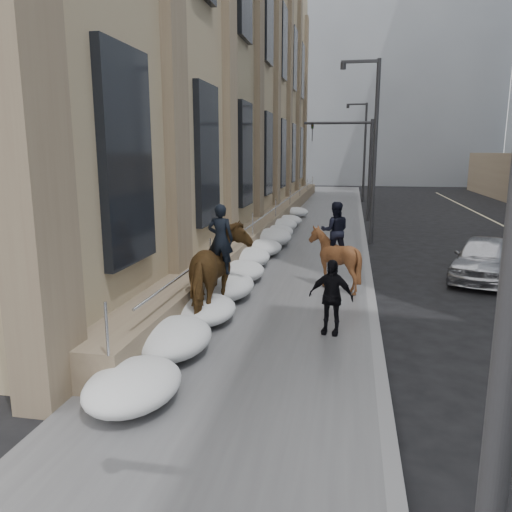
# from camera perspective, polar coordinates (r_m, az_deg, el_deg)

# --- Properties ---
(ground) EXTENTS (140.00, 140.00, 0.00)m
(ground) POSITION_cam_1_polar(r_m,az_deg,el_deg) (10.07, -1.42, -12.36)
(ground) COLOR black
(ground) RESTS_ON ground
(sidewalk) EXTENTS (5.00, 80.00, 0.12)m
(sidewalk) POSITION_cam_1_polar(r_m,az_deg,el_deg) (19.50, 4.80, -0.24)
(sidewalk) COLOR #4A4A4D
(sidewalk) RESTS_ON ground
(curb) EXTENTS (0.24, 80.00, 0.12)m
(curb) POSITION_cam_1_polar(r_m,az_deg,el_deg) (19.41, 12.52, -0.54)
(curb) COLOR slate
(curb) RESTS_ON ground
(limestone_building) EXTENTS (6.10, 44.00, 18.00)m
(limestone_building) POSITION_cam_1_polar(r_m,az_deg,el_deg) (30.20, -3.38, 20.92)
(limestone_building) COLOR #9C8566
(limestone_building) RESTS_ON ground
(bg_building_mid) EXTENTS (30.00, 12.00, 28.00)m
(bg_building_mid) POSITION_cam_1_polar(r_m,az_deg,el_deg) (69.70, 13.16, 19.69)
(bg_building_mid) COLOR slate
(bg_building_mid) RESTS_ON ground
(bg_building_far) EXTENTS (24.00, 12.00, 20.00)m
(bg_building_far) POSITION_cam_1_polar(r_m,az_deg,el_deg) (81.57, 5.39, 15.92)
(bg_building_far) COLOR gray
(bg_building_far) RESTS_ON ground
(streetlight_near) EXTENTS (1.71, 0.24, 8.00)m
(streetlight_near) POSITION_cam_1_polar(r_m,az_deg,el_deg) (3.10, 26.77, 19.04)
(streetlight_near) COLOR #2D2D30
(streetlight_near) RESTS_ON ground
(streetlight_mid) EXTENTS (1.71, 0.24, 8.00)m
(streetlight_mid) POSITION_cam_1_polar(r_m,az_deg,el_deg) (22.99, 13.08, 12.68)
(streetlight_mid) COLOR #2D2D30
(streetlight_mid) RESTS_ON ground
(streetlight_far) EXTENTS (1.71, 0.24, 8.00)m
(streetlight_far) POSITION_cam_1_polar(r_m,az_deg,el_deg) (42.98, 12.13, 12.19)
(streetlight_far) COLOR #2D2D30
(streetlight_far) RESTS_ON ground
(traffic_signal) EXTENTS (4.10, 0.22, 6.00)m
(traffic_signal) POSITION_cam_1_polar(r_m,az_deg,el_deg) (30.97, 11.25, 11.39)
(traffic_signal) COLOR #2D2D30
(traffic_signal) RESTS_ON ground
(snow_bank) EXTENTS (1.70, 18.10, 0.76)m
(snow_bank) POSITION_cam_1_polar(r_m,az_deg,el_deg) (17.79, -0.38, -0.02)
(snow_bank) COLOR silver
(snow_bank) RESTS_ON sidewalk
(mounted_horse_left) EXTENTS (1.28, 2.69, 2.78)m
(mounted_horse_left) POSITION_cam_1_polar(r_m,az_deg,el_deg) (12.20, -4.11, -1.64)
(mounted_horse_left) COLOR #422B13
(mounted_horse_left) RESTS_ON sidewalk
(mounted_horse_right) EXTENTS (1.64, 1.80, 2.58)m
(mounted_horse_right) POSITION_cam_1_polar(r_m,az_deg,el_deg) (14.92, 8.92, 0.27)
(mounted_horse_right) COLOR #4E2C16
(mounted_horse_right) RESTS_ON sidewalk
(pedestrian) EXTENTS (1.05, 0.59, 1.70)m
(pedestrian) POSITION_cam_1_polar(r_m,az_deg,el_deg) (11.22, 8.55, -4.64)
(pedestrian) COLOR black
(pedestrian) RESTS_ON sidewalk
(car_silver) EXTENTS (3.10, 4.54, 1.44)m
(car_silver) POSITION_cam_1_polar(r_m,az_deg,el_deg) (17.88, 24.62, -0.24)
(car_silver) COLOR #A2A3A9
(car_silver) RESTS_ON ground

